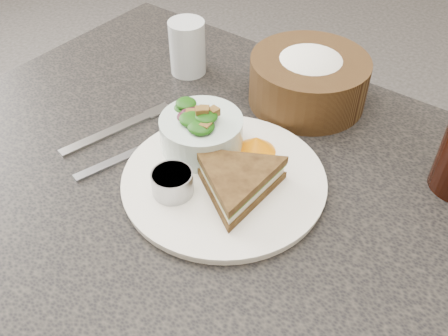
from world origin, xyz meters
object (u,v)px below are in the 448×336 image
salad_bowl (201,128)px  dinner_plate (224,180)px  dressing_ramekin (173,183)px  sandwich (237,181)px  dining_table (229,318)px  bread_basket (309,73)px  water_glass (187,47)px

salad_bowl → dinner_plate: bearing=-26.6°
dressing_ramekin → sandwich: bearing=36.8°
dining_table → sandwich: bearing=-43.0°
dinner_plate → sandwich: 0.04m
dressing_ramekin → bread_basket: bearing=84.9°
sandwich → dressing_ramekin: bearing=-111.4°
dining_table → dressing_ramekin: bearing=-117.8°
sandwich → bread_basket: (-0.04, 0.26, 0.02)m
bread_basket → water_glass: (-0.22, -0.05, -0.01)m
sandwich → bread_basket: size_ratio=0.77×
dressing_ramekin → water_glass: 0.33m
dining_table → dinner_plate: bearing=-102.5°
dinner_plate → sandwich: (0.03, -0.01, 0.03)m
dinner_plate → dressing_ramekin: size_ratio=5.02×
sandwich → bread_basket: 0.26m
dressing_ramekin → bread_basket: 0.31m
dining_table → water_glass: bearing=141.8°
sandwich → water_glass: size_ratio=1.54×
dining_table → dinner_plate: size_ratio=3.54×
bread_basket → dining_table: bearing=-86.8°
salad_bowl → dressing_ramekin: bearing=-73.7°
sandwich → salad_bowl: 0.11m
dinner_plate → bread_basket: bearing=92.4°
dinner_plate → sandwich: sandwich is taller
bread_basket → dressing_ramekin: bearing=-95.1°
dining_table → bread_basket: 0.49m
dining_table → salad_bowl: bearing=163.9°
dressing_ramekin → water_glass: water_glass is taller
dining_table → bread_basket: bread_basket is taller
dining_table → sandwich: (0.03, -0.03, 0.41)m
dining_table → dressing_ramekin: dressing_ramekin is taller
salad_bowl → bread_basket: 0.22m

